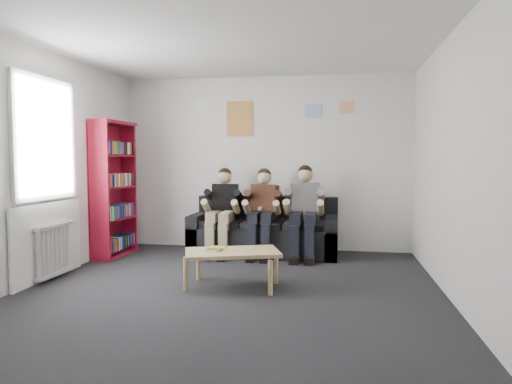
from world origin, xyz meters
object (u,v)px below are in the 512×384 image
at_px(person_left, 222,212).
at_px(person_right, 304,212).
at_px(bookshelf, 115,189).
at_px(coffee_table, 232,255).
at_px(person_middle, 262,212).
at_px(sofa, 264,234).

relative_size(person_left, person_right, 0.97).
xyz_separation_m(bookshelf, coffee_table, (2.07, -1.35, -0.62)).
bearing_deg(person_right, person_middle, 170.22).
bearing_deg(person_left, bookshelf, -175.73).
height_order(bookshelf, person_right, bookshelf).
xyz_separation_m(coffee_table, person_middle, (0.07, 1.66, 0.28)).
height_order(bookshelf, person_left, bookshelf).
distance_m(bookshelf, person_middle, 2.18).
bearing_deg(coffee_table, person_left, 107.88).
bearing_deg(person_middle, sofa, 99.86).
xyz_separation_m(sofa, person_left, (-0.60, -0.20, 0.34)).
distance_m(coffee_table, person_right, 1.82).
distance_m(coffee_table, person_middle, 1.69).
bearing_deg(coffee_table, sofa, 87.97).
xyz_separation_m(sofa, person_right, (0.60, -0.20, 0.36)).
height_order(person_middle, person_right, person_right).
height_order(sofa, person_left, person_left).
bearing_deg(person_middle, person_right, 9.63).
bearing_deg(person_left, person_middle, -7.42).
bearing_deg(bookshelf, coffee_table, -28.46).
xyz_separation_m(sofa, person_middle, (-0.00, -0.20, 0.34)).
distance_m(sofa, person_middle, 0.39).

